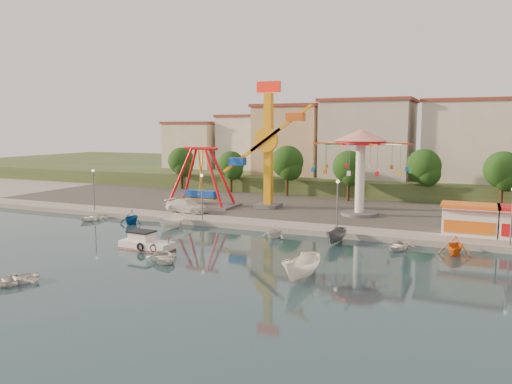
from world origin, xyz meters
The scene contains 35 objects.
ground centered at (0.00, 0.00, 0.00)m, with size 200.00×200.00×0.00m, color #122A32.
quay_deck centered at (0.00, 62.00, 0.30)m, with size 200.00×100.00×0.60m, color #9E998E.
asphalt_pad centered at (0.00, 30.00, 0.60)m, with size 90.00×28.00×0.01m, color #4C4944.
hill_terrace centered at (0.00, 67.00, 1.50)m, with size 200.00×60.00×3.00m, color #384C26.
pirate_ship_ride centered at (-13.19, 21.75, 4.39)m, with size 10.00×5.00×8.00m.
kamikaze_tower centered at (-3.81, 23.71, 8.39)m, with size 8.36×3.10×16.50m.
wave_swinger centered at (8.12, 22.97, 8.20)m, with size 11.60×11.60×10.40m.
booth_left centered at (20.51, 16.49, 2.16)m, with size 5.40×3.78×3.08m.
lamp_post_0 centered at (-24.00, 13.00, 3.10)m, with size 0.14×0.14×5.00m, color #59595E.
lamp_post_1 centered at (-8.00, 13.00, 3.10)m, with size 0.14×0.14×5.00m, color #59595E.
lamp_post_2 centered at (8.00, 13.00, 3.10)m, with size 0.14×0.14×5.00m, color #59595E.
lamp_post_3 centered at (24.00, 13.00, 3.10)m, with size 0.14×0.14×5.00m, color #59595E.
tree_0 centered at (-26.00, 36.98, 5.47)m, with size 4.60×4.60×7.19m.
tree_1 centered at (-16.00, 36.24, 5.20)m, with size 4.35×4.35×6.80m.
tree_2 centered at (-6.00, 35.81, 5.92)m, with size 5.02×5.02×7.85m.
tree_3 centered at (4.00, 34.36, 5.55)m, with size 4.68×4.68×7.32m.
tree_4 centered at (14.00, 37.35, 5.75)m, with size 4.86×4.86×7.60m.
tree_5 centered at (24.00, 35.54, 5.71)m, with size 4.83×4.83×7.54m.
building_0 centered at (-33.37, 46.06, 8.93)m, with size 9.26×9.53×11.87m, color beige.
building_1 centered at (-21.33, 51.38, 7.32)m, with size 12.33×9.01×8.63m, color silver.
building_2 centered at (-8.19, 51.96, 8.62)m, with size 11.95×9.28×11.23m, color tan.
building_3 centered at (5.60, 48.80, 7.60)m, with size 12.59×10.50×9.20m, color beige.
building_4 centered at (19.07, 52.20, 7.62)m, with size 10.75×9.23×9.24m, color beige.
cabin_motorboat centered at (-6.69, 0.41, 0.48)m, with size 5.26×2.27×1.82m.
rowboat_a centered at (-2.67, -2.57, 0.39)m, with size 2.69×3.77×0.78m, color silver.
rowboat_b centered at (-9.13, -12.05, 0.36)m, with size 2.48×3.47×0.72m, color silver.
skiff centered at (9.52, -2.64, 0.91)m, with size 1.77×4.72×1.82m, color white.
van centered at (-12.15, 16.34, 1.42)m, with size 2.30×5.65×1.64m, color white.
moored_boat_0 centered at (-21.65, 9.80, 0.38)m, with size 2.63×3.69×0.76m, color white.
moored_boat_1 centered at (-15.67, 9.80, 0.80)m, with size 2.63×3.05×1.61m, color #12559F.
moored_boat_2 centered at (-10.09, 9.80, 0.80)m, with size 1.56×4.15×1.60m, color white.
moored_boat_4 centered at (2.39, 9.80, 0.74)m, with size 2.42×2.80×1.48m, color silver.
moored_boat_5 centered at (8.81, 9.80, 0.73)m, with size 1.42×3.79×1.46m, color #5A5B5F.
moored_boat_6 centered at (14.62, 9.80, 0.37)m, with size 2.53×3.54×0.73m, color silver.
moored_boat_7 centered at (19.53, 9.80, 0.85)m, with size 2.80×3.24×1.71m, color orange.
Camera 1 is at (20.94, -36.60, 11.13)m, focal length 35.00 mm.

